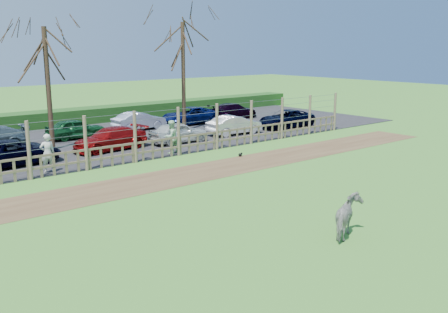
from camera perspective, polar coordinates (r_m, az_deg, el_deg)
ground at (r=18.13m, az=2.56°, el=-5.16°), size 120.00×120.00×0.00m
dirt_strip at (r=21.56m, az=-5.43°, el=-2.32°), size 34.00×2.80×0.01m
asphalt at (r=30.20m, az=-16.09°, el=1.55°), size 44.00×13.00×0.04m
hedge at (r=36.58m, az=-20.52°, el=3.93°), size 46.00×2.00×1.10m
fence at (r=24.30m, az=-10.08°, el=1.17°), size 30.16×0.16×2.50m
tree_mid at (r=28.04m, az=-19.67°, el=10.50°), size 4.80×4.80×6.83m
tree_right at (r=32.64m, az=-4.72°, el=12.01°), size 4.80×4.80×7.35m
zebra at (r=15.09m, az=14.05°, el=-6.73°), size 1.62×1.31×1.25m
visitor_a at (r=23.23m, az=-19.52°, el=0.37°), size 0.68×0.50×1.72m
visitor_b at (r=26.00m, az=-6.06°, el=2.25°), size 0.93×0.78×1.72m
crow at (r=25.38m, az=1.87°, el=0.21°), size 0.24×0.18×0.20m
car_2 at (r=25.29m, az=-22.92°, el=0.43°), size 4.48×2.37×1.20m
car_3 at (r=27.42m, az=-12.87°, el=1.98°), size 4.28×2.08×1.20m
car_4 at (r=28.88m, az=-5.22°, el=2.76°), size 3.54×1.45×1.20m
car_5 at (r=31.53m, az=1.20°, el=3.63°), size 3.70×1.45×1.20m
car_6 at (r=34.42m, az=7.13°, el=4.29°), size 4.44×2.27×1.20m
car_10 at (r=31.38m, az=-16.58°, el=3.07°), size 3.54×1.46×1.20m
car_11 at (r=33.72m, az=-9.67°, el=4.03°), size 3.69×1.40×1.20m
car_12 at (r=35.86m, az=-4.00°, el=4.68°), size 4.46×2.31×1.20m
car_13 at (r=38.37m, az=1.06°, el=5.22°), size 4.24×1.95×1.20m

